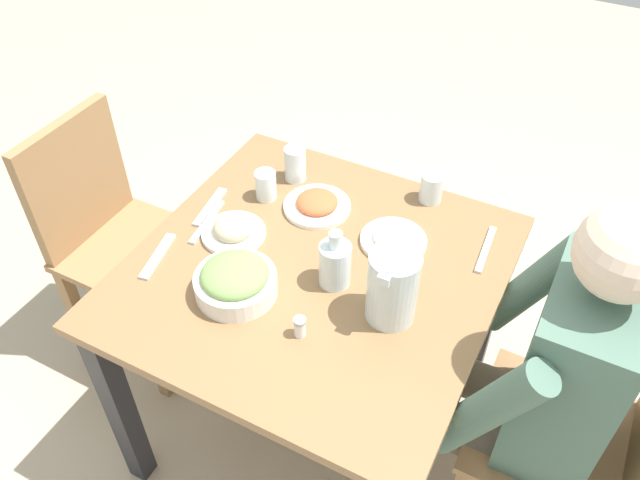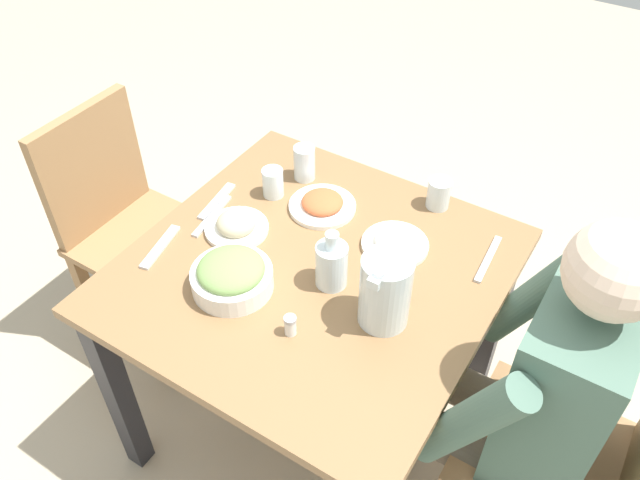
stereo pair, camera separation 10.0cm
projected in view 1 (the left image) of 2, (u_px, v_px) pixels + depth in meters
The scene contains 19 objects.
ground_plane at pixel (316, 421), 2.15m from camera, with size 8.00×8.00×0.00m, color tan.
dining_table at pixel (315, 299), 1.73m from camera, with size 0.91×0.91×0.74m.
chair_near at pixel (595, 442), 1.54m from camera, with size 0.40×0.40×0.90m.
chair_far at pixel (112, 232), 2.09m from camera, with size 0.40×0.40×0.90m.
diner_near at pixel (523, 373), 1.51m from camera, with size 0.48×0.53×1.19m.
water_pitcher at pixel (393, 286), 1.47m from camera, with size 0.16×0.12×0.19m.
salad_bowl at pixel (235, 281), 1.55m from camera, with size 0.20×0.20×0.09m.
plate_rice_curry at pixel (317, 204), 1.81m from camera, with size 0.19×0.19×0.04m.
plate_beans at pixel (233, 230), 1.72m from camera, with size 0.17×0.17×0.06m.
plate_yoghurt at pixel (394, 238), 1.70m from camera, with size 0.18×0.18×0.04m.
water_glass_center at pixel (295, 164), 1.88m from camera, with size 0.06×0.06×0.11m, color silver.
water_glass_near_left at pixel (266, 185), 1.82m from camera, with size 0.06×0.06×0.09m, color silver.
water_glass_near_right at pixel (431, 188), 1.82m from camera, with size 0.07×0.07×0.09m, color silver.
oil_carafe at pixel (335, 266), 1.57m from camera, with size 0.08×0.08×0.16m.
salt_shaker at pixel (300, 327), 1.47m from camera, with size 0.03×0.03×0.05m.
fork_near at pixel (210, 207), 1.82m from camera, with size 0.17×0.03×0.01m, color silver.
knife_near at pixel (207, 222), 1.77m from camera, with size 0.18×0.02×0.01m, color silver.
fork_far at pixel (158, 256), 1.67m from camera, with size 0.17×0.03×0.01m, color silver.
knife_far at pixel (486, 249), 1.69m from camera, with size 0.18×0.02×0.01m, color silver.
Camera 1 is at (-1.02, -0.55, 1.92)m, focal length 35.96 mm.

